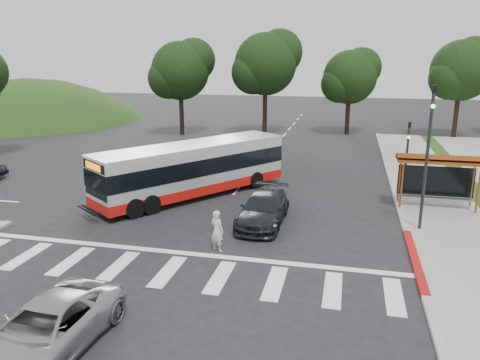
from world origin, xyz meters
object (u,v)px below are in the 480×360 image
(transit_bus, at_px, (193,170))
(pedestrian, at_px, (217,231))
(dark_sedan, at_px, (263,209))
(silver_suv_south, at_px, (46,329))

(transit_bus, relative_size, pedestrian, 6.70)
(pedestrian, bearing_deg, dark_sedan, -83.13)
(pedestrian, xyz_separation_m, dark_sedan, (1.24, 3.57, -0.15))
(dark_sedan, bearing_deg, silver_suv_south, -108.34)
(pedestrian, bearing_deg, silver_suv_south, 96.96)
(dark_sedan, distance_m, silver_suv_south, 11.73)
(dark_sedan, relative_size, silver_suv_south, 0.98)
(transit_bus, height_order, pedestrian, transit_bus)
(transit_bus, relative_size, dark_sedan, 2.36)
(transit_bus, xyz_separation_m, silver_suv_south, (0.80, -14.59, -0.80))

